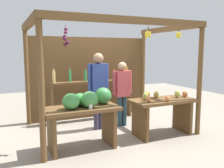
# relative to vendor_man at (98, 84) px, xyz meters

# --- Properties ---
(ground_plane) EXTENTS (12.00, 12.00, 0.00)m
(ground_plane) POSITION_rel_vendor_man_xyz_m (0.20, -0.07, -1.03)
(ground_plane) COLOR gray
(ground_plane) RESTS_ON ground
(market_stall) EXTENTS (3.28, 2.30, 2.32)m
(market_stall) POSITION_rel_vendor_man_xyz_m (0.20, 0.44, 0.34)
(market_stall) COLOR brown
(market_stall) RESTS_ON ground
(fruit_counter_left) EXTENTS (1.33, 0.64, 1.06)m
(fruit_counter_left) POSITION_rel_vendor_man_xyz_m (-0.61, -0.89, -0.31)
(fruit_counter_left) COLOR brown
(fruit_counter_left) RESTS_ON ground
(fruit_counter_right) EXTENTS (1.33, 0.64, 0.91)m
(fruit_counter_right) POSITION_rel_vendor_man_xyz_m (1.06, -0.88, -0.45)
(fruit_counter_right) COLOR brown
(fruit_counter_right) RESTS_ON ground
(bottle_shelf_unit) EXTENTS (2.10, 0.22, 1.34)m
(bottle_shelf_unit) POSITION_rel_vendor_man_xyz_m (0.15, 0.75, -0.22)
(bottle_shelf_unit) COLOR brown
(bottle_shelf_unit) RESTS_ON ground
(vendor_man) EXTENTS (0.48, 0.23, 1.70)m
(vendor_man) POSITION_rel_vendor_man_xyz_m (0.00, 0.00, 0.00)
(vendor_man) COLOR #38344D
(vendor_man) RESTS_ON ground
(vendor_woman) EXTENTS (0.48, 0.20, 1.49)m
(vendor_woman) POSITION_rel_vendor_man_xyz_m (0.59, 0.01, -0.14)
(vendor_woman) COLOR #26424D
(vendor_woman) RESTS_ON ground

